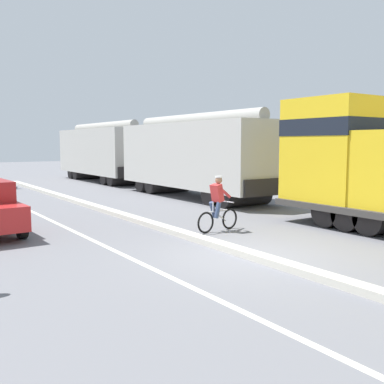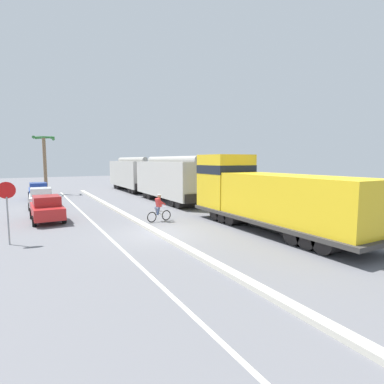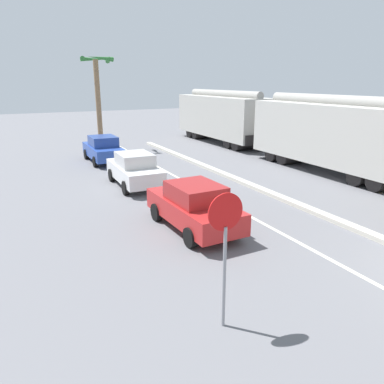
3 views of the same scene
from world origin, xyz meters
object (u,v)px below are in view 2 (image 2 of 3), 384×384
at_px(parked_car_red, 47,208).
at_px(parked_car_blue, 38,191).
at_px(locomotive, 262,197).
at_px(hopper_car_middle, 132,174).
at_px(parked_car_white, 41,198).
at_px(palm_tree_near, 45,153).
at_px(cyclist, 159,209).
at_px(hopper_car_lead, 171,180).
at_px(stop_sign, 7,201).

relative_size(parked_car_red, parked_car_blue, 1.01).
bearing_deg(locomotive, hopper_car_middle, 90.00).
height_order(parked_car_white, palm_tree_near, palm_tree_near).
xyz_separation_m(parked_car_blue, palm_tree_near, (0.94, 4.46, 3.86)).
distance_m(parked_car_red, cyclist, 7.08).
bearing_deg(hopper_car_lead, palm_tree_near, 126.96).
bearing_deg(hopper_car_middle, palm_tree_near, 172.93).
bearing_deg(locomotive, palm_tree_near, 111.10).
xyz_separation_m(hopper_car_middle, palm_tree_near, (-9.63, 1.19, 2.60)).
bearing_deg(parked_car_blue, hopper_car_lead, -38.26).
xyz_separation_m(locomotive, parked_car_red, (-10.50, 8.11, -0.98)).
distance_m(parked_car_red, stop_sign, 5.48).
distance_m(hopper_car_lead, parked_car_red, 11.33).
bearing_deg(palm_tree_near, parked_car_red, -92.98).
distance_m(parked_car_white, stop_sign, 11.37).
distance_m(locomotive, cyclist, 6.41).
distance_m(parked_car_white, palm_tree_near, 11.40).
bearing_deg(parked_car_white, hopper_car_middle, 41.90).
bearing_deg(parked_car_white, locomotive, -53.42).
relative_size(locomotive, palm_tree_near, 1.75).
relative_size(locomotive, parked_car_red, 2.73).
xyz_separation_m(locomotive, hopper_car_middle, (0.00, 23.76, 0.28)).
xyz_separation_m(hopper_car_lead, cyclist, (-4.35, -7.56, -1.26)).
xyz_separation_m(parked_car_red, cyclist, (6.15, -3.51, 0.00)).
relative_size(hopper_car_lead, parked_car_white, 2.50).
relative_size(parked_car_white, stop_sign, 1.47).
height_order(locomotive, cyclist, locomotive).
bearing_deg(cyclist, hopper_car_lead, 60.07).
bearing_deg(hopper_car_middle, locomotive, -90.00).
bearing_deg(hopper_car_lead, cyclist, -119.93).
xyz_separation_m(parked_car_white, parked_car_blue, (0.01, 6.23, 0.00)).
distance_m(hopper_car_middle, cyclist, 19.69).
bearing_deg(hopper_car_lead, parked_car_white, 168.75).
distance_m(parked_car_red, parked_car_white, 6.16).
xyz_separation_m(hopper_car_lead, parked_car_white, (-10.58, 2.11, -1.26)).
bearing_deg(hopper_car_middle, parked_car_blue, -162.83).
relative_size(parked_car_white, cyclist, 2.47).
bearing_deg(hopper_car_lead, parked_car_blue, 141.74).
relative_size(hopper_car_lead, parked_car_red, 2.49).
height_order(hopper_car_lead, parked_car_red, hopper_car_lead).
bearing_deg(parked_car_white, cyclist, -57.20).
bearing_deg(parked_car_white, parked_car_red, -89.27).
height_order(hopper_car_lead, hopper_car_middle, same).
distance_m(hopper_car_middle, parked_car_red, 18.89).
bearing_deg(palm_tree_near, hopper_car_middle, -7.07).
xyz_separation_m(hopper_car_lead, stop_sign, (-12.36, -9.06, -0.05)).
distance_m(hopper_car_lead, parked_car_white, 10.86).
relative_size(hopper_car_lead, stop_sign, 3.68).
height_order(hopper_car_lead, stop_sign, hopper_car_lead).
distance_m(cyclist, stop_sign, 8.23).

